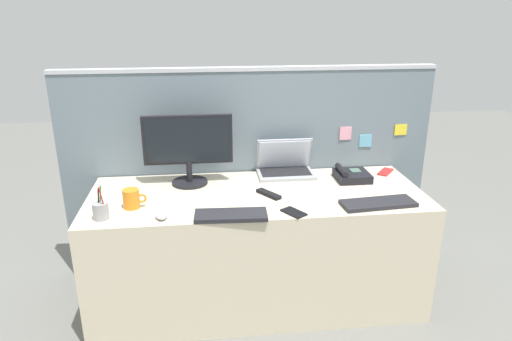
{
  "coord_description": "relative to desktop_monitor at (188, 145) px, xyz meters",
  "views": [
    {
      "loc": [
        -0.3,
        -2.46,
        1.73
      ],
      "look_at": [
        0.0,
        0.05,
        0.83
      ],
      "focal_mm": 32.28,
      "sensor_mm": 36.0,
      "label": 1
    }
  ],
  "objects": [
    {
      "name": "ground_plane",
      "position": [
        0.39,
        -0.21,
        -0.95
      ],
      "size": [
        10.0,
        10.0,
        0.0
      ],
      "primitive_type": "plane",
      "color": "slate"
    },
    {
      "name": "keyboard_spare",
      "position": [
        1.02,
        -0.46,
        -0.23
      ],
      "size": [
        0.42,
        0.18,
        0.02
      ],
      "primitive_type": "cube",
      "rotation": [
        0.0,
        0.0,
        0.09
      ],
      "color": "#232328",
      "rests_on": "desk"
    },
    {
      "name": "desk",
      "position": [
        0.39,
        -0.21,
        -0.6
      ],
      "size": [
        1.94,
        0.74,
        0.71
      ],
      "primitive_type": "cube",
      "color": "beige",
      "rests_on": "ground_plane"
    },
    {
      "name": "desk_phone",
      "position": [
        1.0,
        -0.06,
        -0.21
      ],
      "size": [
        0.2,
        0.2,
        0.09
      ],
      "color": "black",
      "rests_on": "desk"
    },
    {
      "name": "cell_phone_black_slab",
      "position": [
        0.55,
        -0.51,
        -0.24
      ],
      "size": [
        0.13,
        0.15,
        0.01
      ],
      "primitive_type": "cube",
      "rotation": [
        0.0,
        0.0,
        0.57
      ],
      "color": "black",
      "rests_on": "desk"
    },
    {
      "name": "laptop",
      "position": [
        0.61,
        0.09,
        -0.18
      ],
      "size": [
        0.36,
        0.24,
        0.23
      ],
      "color": "#9EA0A8",
      "rests_on": "desk"
    },
    {
      "name": "cubicle_divider",
      "position": [
        0.39,
        0.21,
        -0.26
      ],
      "size": [
        2.41,
        0.08,
        1.38
      ],
      "color": "slate",
      "rests_on": "ground_plane"
    },
    {
      "name": "tv_remote",
      "position": [
        0.45,
        -0.26,
        -0.23
      ],
      "size": [
        0.13,
        0.16,
        0.02
      ],
      "primitive_type": "cube",
      "rotation": [
        0.0,
        0.0,
        0.6
      ],
      "color": "black",
      "rests_on": "desk"
    },
    {
      "name": "cell_phone_red_case",
      "position": [
        1.27,
        0.04,
        -0.24
      ],
      "size": [
        0.15,
        0.16,
        0.01
      ],
      "primitive_type": "cube",
      "rotation": [
        0.0,
        0.0,
        -0.69
      ],
      "color": "#B22323",
      "rests_on": "desk"
    },
    {
      "name": "coffee_mug",
      "position": [
        -0.3,
        -0.33,
        -0.19
      ],
      "size": [
        0.13,
        0.09,
        0.1
      ],
      "color": "orange",
      "rests_on": "desk"
    },
    {
      "name": "desktop_monitor",
      "position": [
        0.0,
        0.0,
        0.0
      ],
      "size": [
        0.53,
        0.22,
        0.42
      ],
      "color": "black",
      "rests_on": "desk"
    },
    {
      "name": "keyboard_main",
      "position": [
        0.22,
        -0.52,
        -0.23
      ],
      "size": [
        0.38,
        0.16,
        0.02
      ],
      "primitive_type": "cube",
      "rotation": [
        0.0,
        0.0,
        -0.05
      ],
      "color": "#232328",
      "rests_on": "desk"
    },
    {
      "name": "pen_cup",
      "position": [
        -0.44,
        -0.46,
        -0.19
      ],
      "size": [
        0.08,
        0.08,
        0.18
      ],
      "color": "#99999E",
      "rests_on": "desk"
    },
    {
      "name": "computer_mouse_right_hand",
      "position": [
        -0.14,
        -0.48,
        -0.22
      ],
      "size": [
        0.08,
        0.11,
        0.03
      ],
      "primitive_type": "ellipsoid",
      "rotation": [
        0.0,
        0.0,
        0.22
      ],
      "color": "#B2B5BC",
      "rests_on": "desk"
    }
  ]
}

